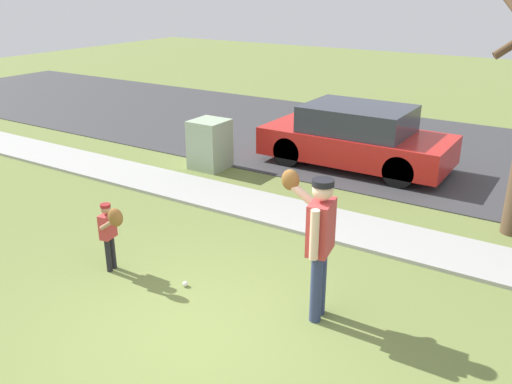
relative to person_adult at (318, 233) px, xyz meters
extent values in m
plane|color=olive|center=(-0.98, 2.39, -1.10)|extent=(48.00, 48.00, 0.00)
cube|color=#A3A39E|center=(-0.98, 2.49, -1.07)|extent=(36.00, 1.20, 0.06)
cube|color=#38383A|center=(-0.98, 7.49, -1.09)|extent=(36.00, 6.80, 0.02)
cylinder|color=navy|center=(0.06, -0.09, -0.66)|extent=(0.14, 0.14, 0.88)
cylinder|color=navy|center=(0.03, 0.08, -0.66)|extent=(0.14, 0.14, 0.88)
cube|color=#B73838|center=(0.04, -0.01, 0.09)|extent=(0.31, 0.46, 0.62)
sphere|color=beige|center=(0.04, -0.01, 0.54)|extent=(0.24, 0.24, 0.24)
cylinder|color=black|center=(0.04, -0.01, 0.63)|extent=(0.25, 0.25, 0.07)
cylinder|color=beige|center=(0.09, -0.27, 0.11)|extent=(0.10, 0.10, 0.59)
cylinder|color=beige|center=(-0.26, 0.20, 0.31)|extent=(0.55, 0.19, 0.42)
ellipsoid|color=brown|center=(-0.46, 0.17, 0.51)|extent=(0.24, 0.18, 0.26)
cylinder|color=black|center=(-2.92, -0.48, -0.85)|extent=(0.08, 0.08, 0.50)
cylinder|color=black|center=(-2.90, -0.57, -0.85)|extent=(0.08, 0.08, 0.50)
cube|color=#B73838|center=(-2.91, -0.53, -0.43)|extent=(0.17, 0.26, 0.35)
sphere|color=#A87A5B|center=(-2.91, -0.53, -0.17)|extent=(0.13, 0.13, 0.13)
cylinder|color=maroon|center=(-2.91, -0.53, -0.12)|extent=(0.14, 0.14, 0.04)
cylinder|color=#A87A5B|center=(-2.93, -0.38, -0.42)|extent=(0.06, 0.06, 0.33)
cylinder|color=#A87A5B|center=(-2.74, -0.64, -0.30)|extent=(0.31, 0.11, 0.24)
ellipsoid|color=brown|center=(-2.62, -0.63, -0.19)|extent=(0.24, 0.18, 0.26)
sphere|color=white|center=(-1.74, -0.33, -1.06)|extent=(0.07, 0.07, 0.07)
cube|color=#9EB293|center=(-4.45, 3.82, -0.57)|extent=(0.72, 0.74, 1.05)
cube|color=red|center=(-1.84, 5.57, -0.60)|extent=(4.00, 1.75, 0.60)
cube|color=#2D333D|center=(-1.84, 5.57, -0.03)|extent=(2.20, 1.61, 0.55)
cylinder|color=black|center=(-0.60, 6.34, -0.76)|extent=(0.64, 0.22, 0.64)
cylinder|color=black|center=(-0.60, 4.81, -0.76)|extent=(0.64, 0.22, 0.64)
cylinder|color=black|center=(-3.08, 6.34, -0.76)|extent=(0.64, 0.22, 0.64)
cylinder|color=black|center=(-3.08, 4.81, -0.76)|extent=(0.64, 0.22, 0.64)
camera|label=1|loc=(2.43, -5.12, 2.68)|focal=38.17mm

